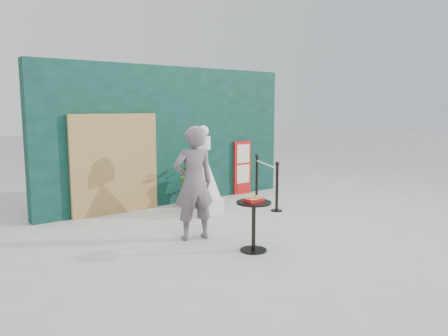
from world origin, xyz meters
The scene contains 10 objects.
ground centered at (0.00, 0.00, 0.00)m, with size 60.00×60.00×0.00m, color #ADAAA5.
back_wall centered at (0.00, 3.15, 1.50)m, with size 6.00×0.30×3.00m, color black.
bamboo_fence centered at (-1.40, 2.94, 1.00)m, with size 1.80×0.08×2.00m, color tan.
woman centered at (-1.10, 0.56, 0.92)m, with size 0.67×0.44×1.84m, color #63545F.
menu_board centered at (1.90, 2.95, 0.65)m, with size 0.50×0.07×1.30m.
statue centered at (0.00, 1.88, 0.72)m, with size 0.69×0.69×1.77m.
cafe_table centered at (-0.73, -0.49, 0.50)m, with size 0.52×0.52×0.75m.
food_basket centered at (-0.73, -0.48, 0.79)m, with size 0.26×0.19×0.11m.
planter centered at (0.15, 2.62, 0.60)m, with size 0.61×0.53×1.04m.
stanchion_barrier centered at (1.60, 1.77, 0.49)m, with size 0.84×1.54×1.03m.
Camera 1 is at (-4.88, -5.22, 2.13)m, focal length 35.00 mm.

